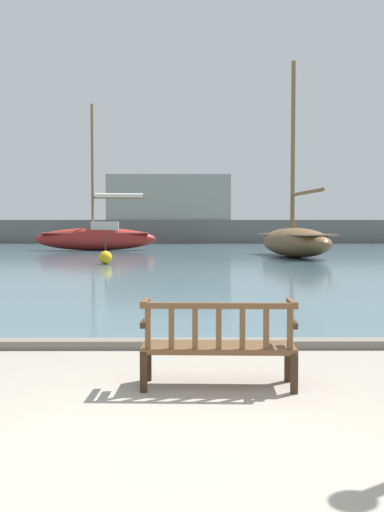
{
  "coord_description": "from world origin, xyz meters",
  "views": [
    {
      "loc": [
        0.14,
        -4.06,
        1.67
      ],
      "look_at": [
        0.23,
        10.0,
        1.0
      ],
      "focal_mm": 40.0,
      "sensor_mm": 36.0,
      "label": 1
    }
  ],
  "objects": [
    {
      "name": "ground_plane",
      "position": [
        0.0,
        0.0,
        0.0
      ],
      "size": [
        160.0,
        160.0,
        0.0
      ],
      "primitive_type": "plane",
      "color": "gray"
    },
    {
      "name": "park_bench",
      "position": [
        0.46,
        1.85,
        0.47
      ],
      "size": [
        1.62,
        0.57,
        0.92
      ],
      "color": "#322113",
      "rests_on": "ground"
    },
    {
      "name": "sailboat_far_port",
      "position": [
        6.16,
        28.48,
        1.01
      ],
      "size": [
        3.82,
        10.0,
        11.12
      ],
      "color": "brown",
      "rests_on": "harbor_water"
    },
    {
      "name": "channel_buoy",
      "position": [
        -3.61,
        21.61,
        0.39
      ],
      "size": [
        0.61,
        0.61,
        1.31
      ],
      "color": "gold",
      "rests_on": "harbor_water"
    },
    {
      "name": "quay_edge_kerb",
      "position": [
        0.0,
        3.85,
        0.06
      ],
      "size": [
        40.0,
        0.3,
        0.12
      ],
      "primitive_type": "cube",
      "color": "slate",
      "rests_on": "ground"
    },
    {
      "name": "sailboat_outer_port",
      "position": [
        -6.67,
        38.19,
        1.08
      ],
      "size": [
        9.02,
        2.81,
        10.73
      ],
      "color": "maroon",
      "rests_on": "harbor_water"
    },
    {
      "name": "far_breakwater",
      "position": [
        -0.56,
        59.99,
        2.37
      ],
      "size": [
        59.65,
        2.4,
        7.73
      ],
      "color": "#66605B",
      "rests_on": "ground"
    },
    {
      "name": "harbor_water",
      "position": [
        0.0,
        44.0,
        0.04
      ],
      "size": [
        100.0,
        80.0,
        0.08
      ],
      "primitive_type": "cube",
      "color": "#476670",
      "rests_on": "ground"
    }
  ]
}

